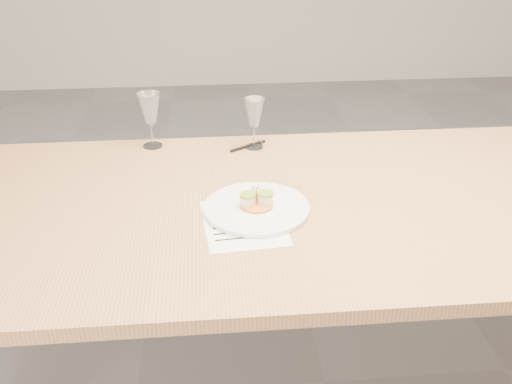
{
  "coord_description": "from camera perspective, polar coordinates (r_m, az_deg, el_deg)",
  "views": [
    {
      "loc": [
        -0.38,
        -1.44,
        1.56
      ],
      "look_at": [
        -0.25,
        -0.03,
        0.8
      ],
      "focal_mm": 40.0,
      "sensor_mm": 36.0,
      "label": 1
    }
  ],
  "objects": [
    {
      "name": "wine_glass_0",
      "position": [
        2.0,
        -10.59,
        8.09
      ],
      "size": [
        0.08,
        0.08,
        0.19
      ],
      "color": "white",
      "rests_on": "dining_table"
    },
    {
      "name": "dining_table",
      "position": [
        1.73,
        8.27,
        -2.58
      ],
      "size": [
        2.4,
        1.0,
        0.75
      ],
      "color": "tan",
      "rests_on": "ground"
    },
    {
      "name": "recipe_sheet",
      "position": [
        1.56,
        -1.25,
        -3.05
      ],
      "size": [
        0.24,
        0.29,
        0.0
      ],
      "rotation": [
        0.0,
        0.0,
        0.09
      ],
      "color": "white",
      "rests_on": "dining_table"
    },
    {
      "name": "dinner_plate",
      "position": [
        1.61,
        0.08,
        -1.54
      ],
      "size": [
        0.3,
        0.3,
        0.08
      ],
      "rotation": [
        0.0,
        0.0,
        -0.35
      ],
      "color": "white",
      "rests_on": "dining_table"
    },
    {
      "name": "ground",
      "position": [
        2.16,
        6.97,
        -18.35
      ],
      "size": [
        7.0,
        7.0,
        0.0
      ],
      "primitive_type": "plane",
      "color": "slate",
      "rests_on": "ground"
    },
    {
      "name": "ballpoint_pen",
      "position": [
        2.01,
        -0.8,
        4.64
      ],
      "size": [
        0.13,
        0.09,
        0.01
      ],
      "rotation": [
        0.0,
        0.0,
        0.55
      ],
      "color": "black",
      "rests_on": "dining_table"
    },
    {
      "name": "wine_glass_1",
      "position": [
        1.96,
        -0.18,
        7.83
      ],
      "size": [
        0.07,
        0.07,
        0.18
      ],
      "color": "white",
      "rests_on": "dining_table"
    }
  ]
}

